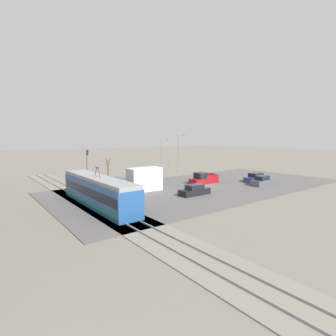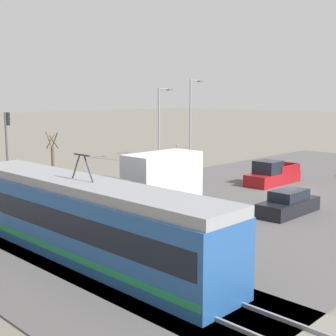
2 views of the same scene
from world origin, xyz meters
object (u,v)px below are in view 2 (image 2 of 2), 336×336
object	(u,v)px
light_rail_tram	(84,219)
pickup_truck	(272,175)
street_lamp_mid_block	(192,114)
no_parking_sign	(177,153)
sedan_car_0	(289,204)
street_tree	(53,160)
street_lamp_near_crossing	(160,121)
traffic_light_pole	(7,141)
box_truck	(149,185)

from	to	relation	value
light_rail_tram	pickup_truck	bearing A→B (deg)	-81.25
street_lamp_mid_block	no_parking_sign	size ratio (longest dim) A/B	3.98
light_rail_tram	no_parking_sign	size ratio (longest dim) A/B	7.23
no_parking_sign	sedan_car_0	bearing A→B (deg)	152.64
street_tree	street_lamp_near_crossing	xyz separation A→B (m)	(0.84, -13.20, 2.64)
street_lamp_near_crossing	street_lamp_mid_block	distance (m)	4.66
light_rail_tram	street_lamp_mid_block	world-z (taller)	street_lamp_mid_block
sedan_car_0	no_parking_sign	distance (m)	20.01
traffic_light_pole	no_parking_sign	distance (m)	17.53
sedan_car_0	street_tree	distance (m)	19.66
street_lamp_near_crossing	no_parking_sign	size ratio (longest dim) A/B	3.55
street_lamp_near_crossing	pickup_truck	bearing A→B (deg)	173.50
box_truck	pickup_truck	bearing A→B (deg)	-93.98
pickup_truck	street_lamp_near_crossing	world-z (taller)	street_lamp_near_crossing
pickup_truck	no_parking_sign	distance (m)	12.08
box_truck	street_tree	world-z (taller)	street_tree
light_rail_tram	sedan_car_0	distance (m)	13.15
light_rail_tram	pickup_truck	distance (m)	20.61
box_truck	street_tree	bearing A→B (deg)	-4.78
sedan_car_0	street_lamp_near_crossing	world-z (taller)	street_lamp_near_crossing
no_parking_sign	street_lamp_near_crossing	bearing A→B (deg)	1.29
street_tree	no_parking_sign	distance (m)	13.34
street_lamp_near_crossing	street_lamp_mid_block	world-z (taller)	street_lamp_mid_block
sedan_car_0	street_lamp_near_crossing	size ratio (longest dim) A/B	0.59
box_truck	street_lamp_near_crossing	xyz separation A→B (m)	(13.35, -14.24, 2.87)
pickup_truck	street_lamp_near_crossing	xyz separation A→B (m)	(14.23, -1.62, 3.72)
box_truck	traffic_light_pole	size ratio (longest dim) A/B	1.46
street_lamp_mid_block	no_parking_sign	distance (m)	6.24
box_truck	traffic_light_pole	world-z (taller)	traffic_light_pole
box_truck	street_lamp_near_crossing	bearing A→B (deg)	-46.86
street_tree	street_lamp_near_crossing	distance (m)	13.49
light_rail_tram	traffic_light_pole	size ratio (longest dim) A/B	2.73
street_lamp_mid_block	street_tree	bearing A→B (deg)	92.29
sedan_car_0	traffic_light_pole	xyz separation A→B (m)	(18.67, 8.15, 3.06)
street_lamp_near_crossing	light_rail_tram	bearing A→B (deg)	128.31
pickup_truck	sedan_car_0	bearing A→B (deg)	127.72
street_lamp_near_crossing	no_parking_sign	xyz separation A→B (m)	(-2.28, -0.05, -3.18)
street_lamp_near_crossing	box_truck	bearing A→B (deg)	133.14
pickup_truck	traffic_light_pole	distance (m)	20.48
box_truck	pickup_truck	world-z (taller)	box_truck
traffic_light_pole	street_lamp_mid_block	size ratio (longest dim) A/B	0.67
box_truck	street_lamp_mid_block	bearing A→B (deg)	-54.99
sedan_car_0	no_parking_sign	world-z (taller)	no_parking_sign
light_rail_tram	street_lamp_near_crossing	world-z (taller)	street_lamp_near_crossing
traffic_light_pole	no_parking_sign	xyz separation A→B (m)	(-0.90, -17.34, -2.40)
traffic_light_pole	street_lamp_mid_block	distance (m)	21.99
street_lamp_mid_block	light_rail_tram	bearing A→B (deg)	122.93
pickup_truck	street_lamp_mid_block	distance (m)	15.98
sedan_car_0	traffic_light_pole	bearing A→B (deg)	-156.42
box_truck	street_lamp_mid_block	size ratio (longest dim) A/B	0.97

